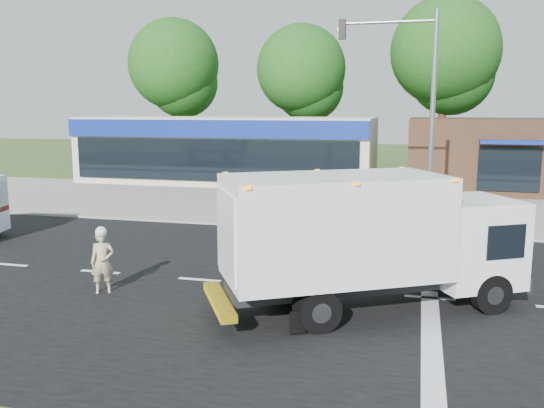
% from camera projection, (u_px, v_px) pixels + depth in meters
% --- Properties ---
extents(ground, '(120.00, 120.00, 0.00)m').
position_uv_depth(ground, '(309.00, 289.00, 14.79)').
color(ground, '#385123').
rests_on(ground, ground).
extents(road_asphalt, '(60.00, 14.00, 0.02)m').
position_uv_depth(road_asphalt, '(309.00, 289.00, 14.78)').
color(road_asphalt, black).
rests_on(road_asphalt, ground).
extents(sidewalk, '(60.00, 2.40, 0.12)m').
position_uv_depth(sidewalk, '(348.00, 224.00, 22.61)').
color(sidewalk, gray).
rests_on(sidewalk, ground).
extents(parking_apron, '(60.00, 9.00, 0.02)m').
position_uv_depth(parking_apron, '(363.00, 202.00, 28.15)').
color(parking_apron, gray).
rests_on(parking_apron, ground).
extents(lane_markings, '(55.20, 7.00, 0.01)m').
position_uv_depth(lane_markings, '(356.00, 310.00, 13.16)').
color(lane_markings, silver).
rests_on(lane_markings, road_asphalt).
extents(ems_box_truck, '(7.28, 5.41, 3.16)m').
position_uv_depth(ems_box_truck, '(367.00, 233.00, 12.91)').
color(ems_box_truck, black).
rests_on(ems_box_truck, ground).
extents(emergency_worker, '(0.69, 0.61, 1.70)m').
position_uv_depth(emergency_worker, '(102.00, 260.00, 14.35)').
color(emergency_worker, tan).
rests_on(emergency_worker, ground).
extents(retail_strip_mall, '(18.00, 6.20, 4.00)m').
position_uv_depth(retail_strip_mall, '(227.00, 150.00, 35.69)').
color(retail_strip_mall, beige).
rests_on(retail_strip_mall, ground).
extents(brown_storefront, '(10.00, 6.70, 4.00)m').
position_uv_depth(brown_storefront, '(502.00, 155.00, 31.81)').
color(brown_storefront, '#382316').
rests_on(brown_storefront, ground).
extents(traffic_signal_pole, '(3.51, 0.25, 8.00)m').
position_uv_depth(traffic_signal_pole, '(415.00, 98.00, 20.64)').
color(traffic_signal_pole, gray).
rests_on(traffic_signal_pole, ground).
extents(background_trees, '(36.77, 7.39, 12.10)m').
position_uv_depth(background_trees, '(373.00, 67.00, 40.66)').
color(background_trees, '#332114').
rests_on(background_trees, ground).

